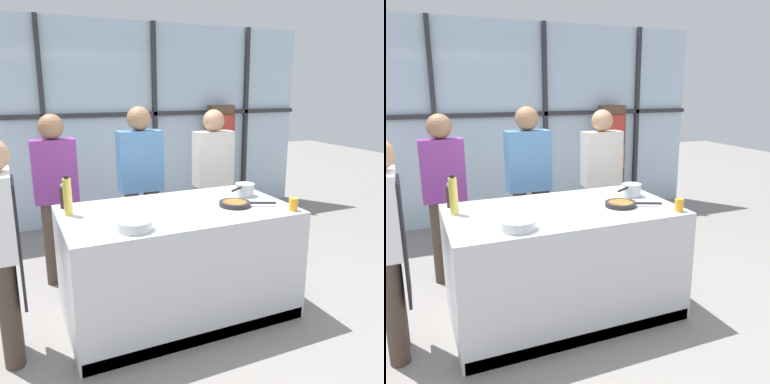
% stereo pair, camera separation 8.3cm
% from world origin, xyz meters
% --- Properties ---
extents(ground_plane, '(18.00, 18.00, 0.00)m').
position_xyz_m(ground_plane, '(0.00, 0.00, 0.00)').
color(ground_plane, gray).
extents(back_window_wall, '(6.40, 0.10, 2.80)m').
position_xyz_m(back_window_wall, '(0.00, 2.76, 1.40)').
color(back_window_wall, silver).
rests_on(back_window_wall, ground_plane).
extents(bookshelf, '(0.40, 0.19, 1.65)m').
position_xyz_m(bookshelf, '(1.79, 2.58, 0.83)').
color(bookshelf, brown).
rests_on(bookshelf, ground_plane).
extents(demo_island, '(1.88, 1.07, 0.94)m').
position_xyz_m(demo_island, '(0.00, -0.00, 0.47)').
color(demo_island, silver).
rests_on(demo_island, ground_plane).
extents(chef, '(0.23, 0.43, 1.60)m').
position_xyz_m(chef, '(-1.32, -0.10, 0.90)').
color(chef, '#47382D').
rests_on(chef, ground_plane).
extents(spectator_far_left, '(0.40, 0.23, 1.68)m').
position_xyz_m(spectator_far_left, '(-0.84, 1.00, 0.97)').
color(spectator_far_left, '#47382D').
rests_on(spectator_far_left, ground_plane).
extents(spectator_center_left, '(0.45, 0.24, 1.73)m').
position_xyz_m(spectator_center_left, '(0.00, 1.00, 0.98)').
color(spectator_center_left, '#47382D').
rests_on(spectator_center_left, ground_plane).
extents(spectator_center_right, '(0.43, 0.24, 1.68)m').
position_xyz_m(spectator_center_right, '(0.84, 1.00, 0.96)').
color(spectator_center_right, '#47382D').
rests_on(spectator_center_right, ground_plane).
extents(frying_pan, '(0.45, 0.29, 0.04)m').
position_xyz_m(frying_pan, '(0.48, -0.13, 0.96)').
color(frying_pan, '#232326').
rests_on(frying_pan, demo_island).
extents(saucepan, '(0.30, 0.22, 0.12)m').
position_xyz_m(saucepan, '(0.72, 0.12, 1.00)').
color(saucepan, silver).
rests_on(saucepan, demo_island).
extents(white_plate, '(0.24, 0.24, 0.01)m').
position_xyz_m(white_plate, '(-0.38, -0.07, 0.95)').
color(white_plate, white).
rests_on(white_plate, demo_island).
extents(mixing_bowl, '(0.25, 0.25, 0.07)m').
position_xyz_m(mixing_bowl, '(-0.47, -0.36, 0.98)').
color(mixing_bowl, silver).
rests_on(mixing_bowl, demo_island).
extents(oil_bottle, '(0.07, 0.07, 0.32)m').
position_xyz_m(oil_bottle, '(-0.84, 0.19, 1.09)').
color(oil_bottle, '#E0CC4C').
rests_on(oil_bottle, demo_island).
extents(pepper_grinder, '(0.06, 0.06, 0.21)m').
position_xyz_m(pepper_grinder, '(-0.85, 0.40, 1.03)').
color(pepper_grinder, '#332319').
rests_on(pepper_grinder, demo_island).
extents(juice_glass_near, '(0.07, 0.07, 0.10)m').
position_xyz_m(juice_glass_near, '(0.84, -0.43, 0.99)').
color(juice_glass_near, orange).
rests_on(juice_glass_near, demo_island).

